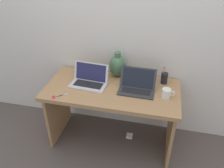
{
  "coord_description": "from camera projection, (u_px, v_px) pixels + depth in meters",
  "views": [
    {
      "loc": [
        0.42,
        -1.84,
        1.95
      ],
      "look_at": [
        0.0,
        0.0,
        0.75
      ],
      "focal_mm": 36.83,
      "sensor_mm": 36.0,
      "label": 1
    }
  ],
  "objects": [
    {
      "name": "ground_plane",
      "position": [
        112.0,
        139.0,
        2.64
      ],
      "size": [
        6.0,
        6.0,
        0.0
      ],
      "primitive_type": "plane",
      "color": "#564C47"
    },
    {
      "name": "back_wall",
      "position": [
        120.0,
        27.0,
        2.3
      ],
      "size": [
        4.4,
        0.04,
        2.4
      ],
      "primitive_type": "cube",
      "color": "silver",
      "rests_on": "ground"
    },
    {
      "name": "desk",
      "position": [
        112.0,
        101.0,
        2.35
      ],
      "size": [
        1.32,
        0.64,
        0.7
      ],
      "color": "#AD7F51",
      "rests_on": "ground"
    },
    {
      "name": "laptop_left",
      "position": [
        90.0,
        79.0,
        2.31
      ],
      "size": [
        0.38,
        0.24,
        0.21
      ],
      "color": "silver",
      "rests_on": "desk"
    },
    {
      "name": "laptop_right",
      "position": [
        137.0,
        85.0,
        2.22
      ],
      "size": [
        0.35,
        0.23,
        0.21
      ],
      "color": "#333338",
      "rests_on": "desk"
    },
    {
      "name": "green_vase",
      "position": [
        118.0,
        66.0,
        2.42
      ],
      "size": [
        0.17,
        0.17,
        0.27
      ],
      "color": "#47704C",
      "rests_on": "desk"
    },
    {
      "name": "coffee_mug",
      "position": [
        166.0,
        93.0,
        2.11
      ],
      "size": [
        0.12,
        0.08,
        0.09
      ],
      "color": "white",
      "rests_on": "desk"
    },
    {
      "name": "pen_cup",
      "position": [
        164.0,
        78.0,
        2.32
      ],
      "size": [
        0.07,
        0.07,
        0.19
      ],
      "color": "black",
      "rests_on": "desk"
    },
    {
      "name": "scissors",
      "position": [
        57.0,
        96.0,
        2.14
      ],
      "size": [
        0.13,
        0.11,
        0.01
      ],
      "color": "#B7B7BC",
      "rests_on": "desk"
    },
    {
      "name": "power_brick",
      "position": [
        129.0,
        136.0,
        2.67
      ],
      "size": [
        0.07,
        0.07,
        0.03
      ],
      "primitive_type": "cube",
      "color": "white",
      "rests_on": "ground"
    }
  ]
}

